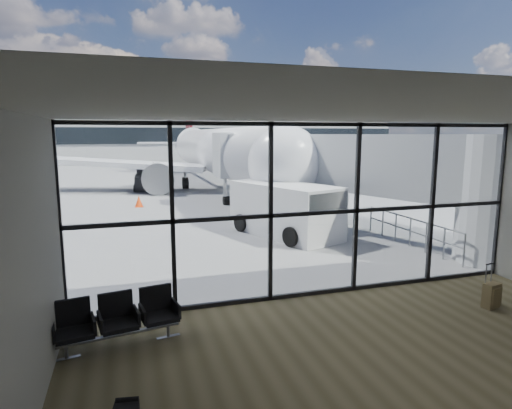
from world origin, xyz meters
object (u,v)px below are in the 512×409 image
seating_row (118,317)px  airliner (216,152)px  belt_loader (145,181)px  service_van (287,209)px  suitcase (492,295)px

seating_row → airliner: bearing=64.0°
airliner → belt_loader: (-5.73, -0.54, -2.17)m
seating_row → belt_loader: belt_loader is taller
seating_row → service_van: size_ratio=0.44×
airliner → service_van: 17.96m
suitcase → airliner: (-1.18, 26.50, 2.48)m
suitcase → service_van: (-1.98, 8.64, 0.78)m
suitcase → belt_loader: (-6.90, 25.96, 0.31)m
belt_loader → seating_row: bearing=-90.7°
suitcase → service_van: size_ratio=0.20×
airliner → service_van: airliner is taller
seating_row → belt_loader: 25.26m
service_van → belt_loader: (-4.92, 17.32, -0.47)m
seating_row → service_van: (6.68, 7.88, 0.53)m
airliner → seating_row: bearing=-105.9°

